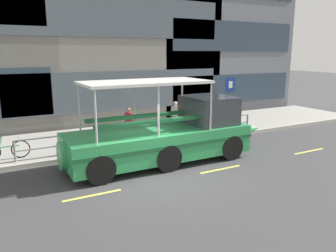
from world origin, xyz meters
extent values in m
plane|color=#3D3D3F|center=(0.00, 0.00, 0.00)|extent=(120.00, 120.00, 0.00)
cube|color=#99968E|center=(0.00, 5.60, 0.09)|extent=(32.00, 4.80, 0.18)
cube|color=#B2ADA3|center=(0.00, 3.11, 0.09)|extent=(32.00, 0.18, 0.18)
cube|color=#DBD64C|center=(-2.40, -0.49, 0.00)|extent=(1.80, 0.12, 0.01)
cube|color=#DBD64C|center=(2.40, -0.49, 0.00)|extent=(1.80, 0.12, 0.01)
cube|color=#DBD64C|center=(7.20, -0.49, 0.00)|extent=(1.80, 0.12, 0.01)
cube|color=#4C5660|center=(1.97, 8.37, 2.06)|extent=(12.82, 0.06, 2.26)
cube|color=#4C5660|center=(1.97, 8.37, 6.17)|extent=(12.82, 0.06, 2.26)
cube|color=#2D3D4C|center=(10.25, 8.37, 1.76)|extent=(9.91, 0.06, 1.94)
cube|color=#2D3D4C|center=(10.25, 8.37, 5.28)|extent=(9.91, 0.06, 1.94)
cylinder|color=gray|center=(1.45, 3.45, 0.99)|extent=(11.36, 0.07, 0.07)
cylinder|color=gray|center=(1.45, 3.45, 0.59)|extent=(11.36, 0.06, 0.06)
cylinder|color=gray|center=(-4.23, 3.45, 0.59)|extent=(0.09, 0.09, 0.81)
cylinder|color=gray|center=(-2.61, 3.45, 0.59)|extent=(0.09, 0.09, 0.81)
cylinder|color=gray|center=(-0.99, 3.45, 0.59)|extent=(0.09, 0.09, 0.81)
cylinder|color=gray|center=(0.64, 3.45, 0.59)|extent=(0.09, 0.09, 0.81)
cylinder|color=gray|center=(2.26, 3.45, 0.59)|extent=(0.09, 0.09, 0.81)
cylinder|color=gray|center=(3.88, 3.45, 0.59)|extent=(0.09, 0.09, 0.81)
cylinder|color=gray|center=(5.51, 3.45, 0.59)|extent=(0.09, 0.09, 0.81)
cylinder|color=gray|center=(7.13, 3.45, 0.59)|extent=(0.09, 0.09, 0.81)
cylinder|color=#4C4F54|center=(6.22, 3.92, 1.56)|extent=(0.08, 0.08, 2.76)
cube|color=navy|center=(6.22, 3.87, 2.59)|extent=(0.60, 0.04, 0.76)
cube|color=white|center=(6.22, 3.85, 2.59)|extent=(0.24, 0.01, 0.36)
torus|color=black|center=(-3.99, 3.91, 0.53)|extent=(0.70, 0.04, 0.70)
cylinder|color=#268C3F|center=(-4.51, 3.91, 0.69)|extent=(0.95, 0.04, 0.04)
cylinder|color=#268C3F|center=(-4.69, 3.91, 0.83)|extent=(0.19, 0.04, 0.51)
cylinder|color=#A5A5AA|center=(-4.03, 3.91, 1.03)|extent=(0.03, 0.46, 0.03)
cube|color=#2D9351|center=(0.77, 1.35, 0.81)|extent=(7.15, 2.42, 1.06)
cone|color=#2D9351|center=(5.15, 1.35, 0.81)|extent=(1.61, 1.01, 1.01)
cylinder|color=#2D9351|center=(-2.81, 1.35, 0.81)|extent=(0.36, 1.01, 1.01)
cube|color=#19512C|center=(0.77, 0.12, 0.94)|extent=(7.15, 0.04, 0.12)
sphere|color=white|center=(5.55, 1.35, 0.86)|extent=(0.22, 0.22, 0.22)
cube|color=#33383D|center=(3.09, 1.35, 1.90)|extent=(1.79, 2.03, 1.12)
cube|color=silver|center=(0.23, 1.35, 3.15)|extent=(4.65, 2.22, 0.10)
cylinder|color=#B2B2B7|center=(2.43, 2.41, 2.22)|extent=(0.07, 0.07, 1.77)
cylinder|color=#B2B2B7|center=(2.43, 0.29, 2.22)|extent=(0.07, 0.07, 1.77)
cylinder|color=#B2B2B7|center=(0.23, 2.41, 2.22)|extent=(0.07, 0.07, 1.77)
cylinder|color=#B2B2B7|center=(0.23, 0.29, 2.22)|extent=(0.07, 0.07, 1.77)
cylinder|color=#B2B2B7|center=(-1.97, 2.41, 2.22)|extent=(0.07, 0.07, 1.77)
cylinder|color=#B2B2B7|center=(-1.97, 0.29, 2.22)|extent=(0.07, 0.07, 1.77)
cube|color=#19512C|center=(0.23, 1.93, 1.79)|extent=(4.28, 0.28, 0.12)
cube|color=#19512C|center=(0.23, 0.77, 1.79)|extent=(4.28, 0.28, 0.12)
cylinder|color=black|center=(3.45, 2.46, 0.50)|extent=(1.00, 0.28, 1.00)
cylinder|color=black|center=(3.45, 0.24, 0.50)|extent=(1.00, 0.28, 1.00)
cylinder|color=black|center=(0.59, 2.46, 0.50)|extent=(1.00, 0.28, 1.00)
cylinder|color=black|center=(0.59, 0.24, 0.50)|extent=(1.00, 0.28, 1.00)
cylinder|color=black|center=(-1.91, 2.46, 0.50)|extent=(1.00, 0.28, 1.00)
cylinder|color=black|center=(-1.91, 0.24, 0.50)|extent=(1.00, 0.28, 1.00)
cylinder|color=black|center=(3.52, 5.06, 0.57)|extent=(0.10, 0.10, 0.78)
cylinder|color=black|center=(3.65, 4.97, 0.57)|extent=(0.10, 0.10, 0.78)
cube|color=#B7B2A8|center=(3.59, 5.01, 1.23)|extent=(0.34, 0.30, 0.55)
cylinder|color=#B7B2A8|center=(3.43, 5.12, 1.20)|extent=(0.07, 0.07, 0.50)
cylinder|color=#B7B2A8|center=(3.75, 4.90, 1.20)|extent=(0.07, 0.07, 0.50)
sphere|color=beige|center=(3.59, 5.01, 1.64)|extent=(0.21, 0.21, 0.21)
cylinder|color=#47423D|center=(0.82, 4.45, 0.56)|extent=(0.10, 0.10, 0.76)
cylinder|color=#47423D|center=(0.74, 4.58, 0.56)|extent=(0.10, 0.10, 0.76)
cube|color=maroon|center=(0.78, 4.52, 1.21)|extent=(0.29, 0.33, 0.54)
cylinder|color=maroon|center=(0.88, 4.36, 1.18)|extent=(0.07, 0.07, 0.48)
cylinder|color=maroon|center=(0.68, 4.68, 1.18)|extent=(0.07, 0.07, 0.48)
sphere|color=#936B4C|center=(0.78, 4.52, 1.60)|extent=(0.21, 0.21, 0.21)
camera|label=1|loc=(-4.78, -9.71, 4.22)|focal=35.25mm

